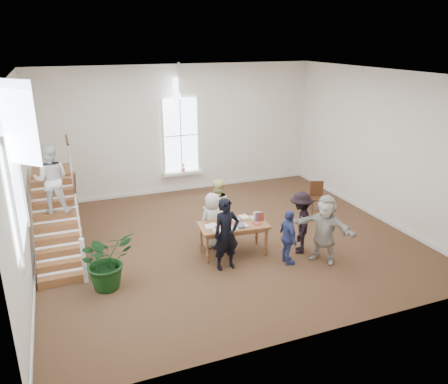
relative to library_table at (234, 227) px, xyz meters
name	(u,v)px	position (x,y,z in m)	size (l,w,h in m)	color
ground	(226,239)	(0.14, 0.85, -0.74)	(10.00, 10.00, 0.00)	#462A1B
room_shell	(183,180)	(0.14, 5.25, -0.34)	(10.49, 10.00, 10.00)	white
staircase	(54,195)	(-4.21, 1.60, 0.88)	(1.10, 4.10, 2.92)	brown
library_table	(234,227)	(0.00, 0.00, 0.00)	(1.82, 1.02, 0.89)	brown
police_officer	(226,234)	(-0.46, -0.65, 0.16)	(0.66, 0.43, 1.81)	black
elderly_woman	(213,220)	(-0.36, 0.60, 0.01)	(0.74, 0.48, 1.51)	beige
person_yellow	(217,209)	(-0.06, 1.10, 0.12)	(0.83, 0.65, 1.71)	#EEEB95
woman_cluster_a	(288,237)	(1.05, -0.99, -0.03)	(0.83, 0.35, 1.42)	#354281
woman_cluster_b	(301,223)	(1.65, -0.54, 0.09)	(1.07, 0.61, 1.65)	black
woman_cluster_c	(325,229)	(1.95, -1.19, 0.14)	(1.63, 0.52, 1.75)	#BDB5AA
floor_plant	(106,260)	(-3.26, -0.48, -0.07)	(1.21, 1.05, 1.34)	#103412
side_chair	(317,195)	(3.63, 1.75, -0.19)	(0.55, 0.55, 0.99)	#3D2110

